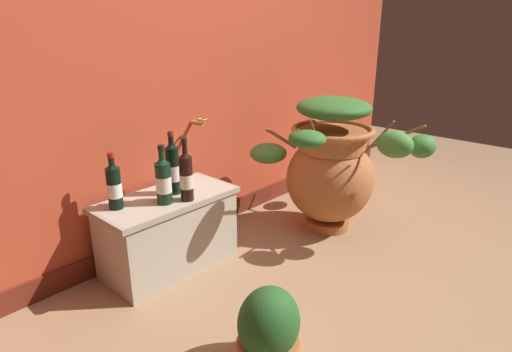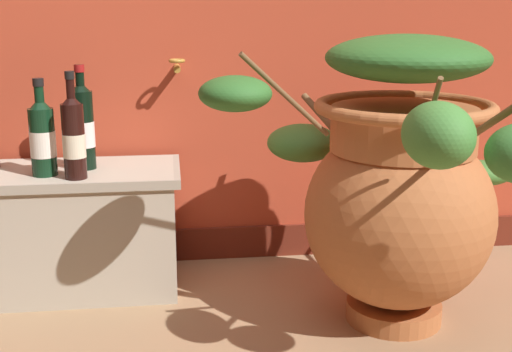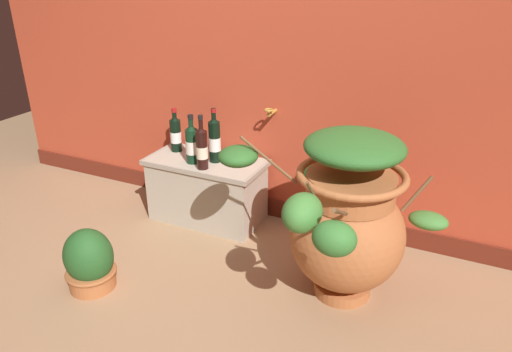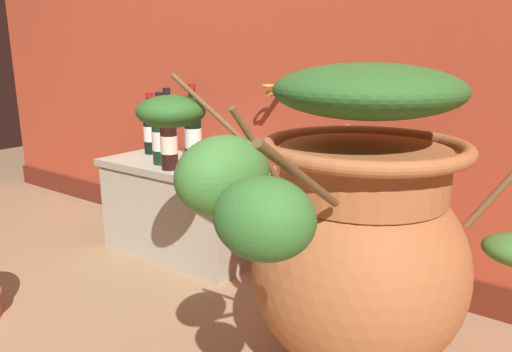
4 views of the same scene
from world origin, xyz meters
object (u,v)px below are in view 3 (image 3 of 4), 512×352
(wine_bottle_middle, at_px, (176,133))
(wine_bottle_right, at_px, (215,139))
(wine_bottle_left, at_px, (192,143))
(terracotta_urn, at_px, (346,218))
(wine_bottle_back, at_px, (202,147))
(potted_shrub, at_px, (89,262))

(wine_bottle_middle, relative_size, wine_bottle_right, 0.84)
(wine_bottle_left, relative_size, wine_bottle_right, 0.90)
(wine_bottle_middle, distance_m, wine_bottle_right, 0.32)
(terracotta_urn, relative_size, wine_bottle_left, 3.45)
(wine_bottle_left, distance_m, wine_bottle_middle, 0.24)
(wine_bottle_left, bearing_deg, wine_bottle_back, -27.60)
(wine_bottle_right, height_order, wine_bottle_back, wine_bottle_right)
(potted_shrub, bearing_deg, terracotta_urn, 23.36)
(terracotta_urn, height_order, wine_bottle_left, terracotta_urn)
(potted_shrub, bearing_deg, wine_bottle_right, 74.70)
(wine_bottle_left, bearing_deg, wine_bottle_middle, 148.63)
(wine_bottle_middle, bearing_deg, potted_shrub, -85.51)
(terracotta_urn, bearing_deg, wine_bottle_back, 164.89)
(terracotta_urn, distance_m, wine_bottle_right, 1.02)
(terracotta_urn, relative_size, wine_bottle_middle, 3.68)
(wine_bottle_back, bearing_deg, terracotta_urn, -15.11)
(wine_bottle_right, relative_size, wine_bottle_back, 1.02)
(wine_bottle_middle, relative_size, potted_shrub, 0.86)
(terracotta_urn, height_order, potted_shrub, terracotta_urn)
(potted_shrub, bearing_deg, wine_bottle_middle, 94.49)
(wine_bottle_left, xyz_separation_m, wine_bottle_right, (0.12, 0.07, 0.02))
(wine_bottle_middle, bearing_deg, wine_bottle_back, -30.13)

